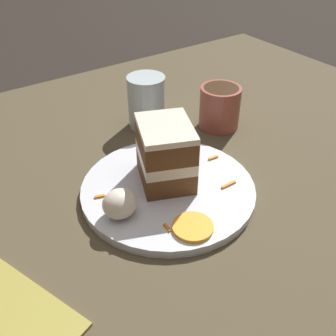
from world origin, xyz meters
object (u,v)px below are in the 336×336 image
object	(u,v)px
cake_slice	(164,152)
coffee_mug	(220,106)
cream_dollop	(120,204)
drinking_glass	(147,105)
orange_garnish	(193,227)
plate	(168,189)

from	to	relation	value
cake_slice	coffee_mug	world-z (taller)	cake_slice
cream_dollop	drinking_glass	bearing A→B (deg)	49.82
orange_garnish	coffee_mug	size ratio (longest dim) A/B	0.69
cake_slice	cream_dollop	bearing A→B (deg)	42.09
plate	drinking_glass	bearing A→B (deg)	66.07
cake_slice	drinking_glass	world-z (taller)	cake_slice
cake_slice	drinking_glass	distance (m)	0.19
drinking_glass	orange_garnish	bearing A→B (deg)	-111.11
orange_garnish	drinking_glass	distance (m)	0.31
cake_slice	orange_garnish	bearing A→B (deg)	96.65
cake_slice	coffee_mug	bearing A→B (deg)	-132.05
cake_slice	plate	bearing A→B (deg)	93.05
plate	cake_slice	bearing A→B (deg)	70.71
cream_dollop	coffee_mug	size ratio (longest dim) A/B	0.61
plate	drinking_glass	xyz separation A→B (m)	(0.09, 0.19, 0.04)
cake_slice	cream_dollop	xyz separation A→B (m)	(-0.10, -0.03, -0.03)
coffee_mug	drinking_glass	bearing A→B (deg)	143.43
coffee_mug	cake_slice	bearing A→B (deg)	-154.39
orange_garnish	cream_dollop	bearing A→B (deg)	130.05
plate	coffee_mug	size ratio (longest dim) A/B	3.28
cake_slice	orange_garnish	world-z (taller)	cake_slice
drinking_glass	coffee_mug	bearing A→B (deg)	-36.57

